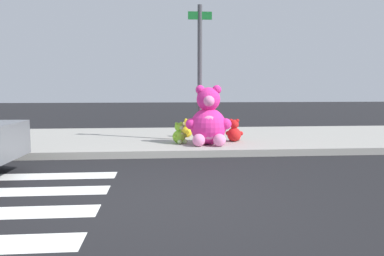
% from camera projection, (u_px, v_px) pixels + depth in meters
% --- Properties ---
extents(ground_plane, '(60.00, 60.00, 0.00)m').
position_uv_depth(ground_plane, '(157.00, 204.00, 4.71)').
color(ground_plane, black).
extents(sidewalk, '(28.00, 4.40, 0.15)m').
position_uv_depth(sidewalk, '(158.00, 140.00, 9.85)').
color(sidewalk, '#9E9B93').
rests_on(sidewalk, ground_plane).
extents(sign_pole, '(0.56, 0.11, 3.20)m').
position_uv_depth(sign_pole, '(200.00, 70.00, 8.95)').
color(sign_pole, '#4C4C51').
rests_on(sign_pole, sidewalk).
extents(plush_pink_large, '(1.03, 0.91, 1.34)m').
position_uv_depth(plush_pink_large, '(208.00, 121.00, 8.50)').
color(plush_pink_large, '#F22D93').
rests_on(plush_pink_large, sidewalk).
extents(plush_yellow, '(0.34, 0.34, 0.48)m').
position_uv_depth(plush_yellow, '(187.00, 130.00, 9.79)').
color(plush_yellow, yellow).
rests_on(plush_yellow, sidewalk).
extents(plush_red, '(0.41, 0.39, 0.54)m').
position_uv_depth(plush_red, '(234.00, 132.00, 9.00)').
color(plush_red, red).
rests_on(plush_red, sidewalk).
extents(plush_lime, '(0.34, 0.35, 0.49)m').
position_uv_depth(plush_lime, '(179.00, 135.00, 8.72)').
color(plush_lime, '#8CD133').
rests_on(plush_lime, sidewalk).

